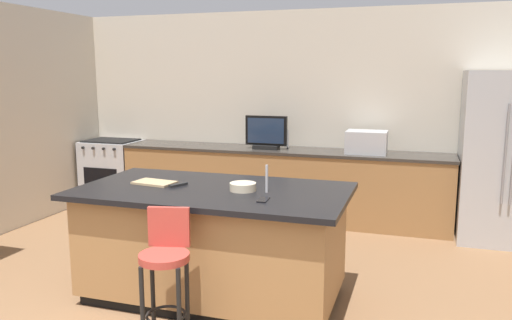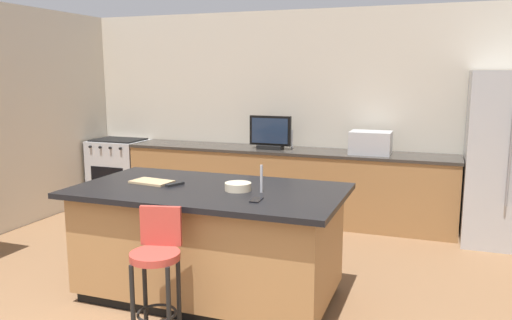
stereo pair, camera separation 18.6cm
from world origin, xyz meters
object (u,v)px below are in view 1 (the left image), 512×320
cell_phone (263,200)px  refrigerator (503,157)px  cutting_board (155,183)px  range_oven (113,172)px  tv_monitor (266,134)px  fruit_bowl (243,187)px  microwave (367,142)px  bar_stool_center (166,267)px  tv_remote (178,185)px  kitchen_island (214,242)px

cell_phone → refrigerator: bearing=49.3°
cutting_board → range_oven: bearing=130.0°
tv_monitor → cell_phone: 2.75m
fruit_bowl → microwave: bearing=73.6°
cell_phone → fruit_bowl: bearing=131.2°
range_oven → fruit_bowl: size_ratio=4.36×
tv_monitor → cutting_board: tv_monitor is taller
microwave → bar_stool_center: 3.44m
refrigerator → tv_remote: bearing=-139.7°
refrigerator → tv_monitor: refrigerator is taller
refrigerator → cell_phone: size_ratio=12.58×
fruit_bowl → cutting_board: (-0.80, 0.02, -0.02)m
refrigerator → microwave: refrigerator is taller
cutting_board → tv_remote: bearing=-5.5°
bar_stool_center → tv_remote: (-0.30, 0.81, 0.37)m
kitchen_island → tv_monitor: tv_monitor is taller
microwave → cutting_board: microwave is taller
refrigerator → fruit_bowl: (-2.21, -2.35, 0.02)m
microwave → cell_phone: (-0.47, -2.69, -0.10)m
kitchen_island → fruit_bowl: 0.55m
range_oven → tv_remote: (2.27, -2.45, 0.48)m
bar_stool_center → cutting_board: 1.06m
range_oven → bar_stool_center: 4.15m
refrigerator → cell_phone: 3.26m
kitchen_island → cell_phone: cell_phone is taller
microwave → fruit_bowl: bearing=-106.4°
kitchen_island → tv_monitor: size_ratio=4.08×
fruit_bowl → range_oven: bearing=139.3°
tv_remote → bar_stool_center: bearing=-44.8°
cutting_board → cell_phone: bearing=-14.2°
tv_monitor → fruit_bowl: tv_monitor is taller
kitchen_island → refrigerator: refrigerator is taller
range_oven → cutting_board: size_ratio=2.67×
kitchen_island → microwave: microwave is taller
range_oven → tv_remote: 3.37m
refrigerator → tv_monitor: bearing=179.2°
microwave → bar_stool_center: microwave is taller
kitchen_island → range_oven: (-2.58, 2.44, -0.02)m
range_oven → tv_remote: tv_remote is taller
microwave → cell_phone: size_ratio=3.20×
kitchen_island → cell_phone: size_ratio=14.65×
refrigerator → tv_monitor: (-2.73, 0.04, 0.16)m
cell_phone → tv_remote: tv_remote is taller
range_oven → fruit_bowl: bearing=-40.7°
range_oven → cell_phone: (3.08, -2.69, 0.48)m
microwave → tv_remote: size_ratio=2.82×
refrigerator → microwave: (-1.49, 0.09, 0.10)m
fruit_bowl → cell_phone: fruit_bowl is taller
cell_phone → tv_monitor: bearing=102.6°
microwave → cutting_board: 2.86m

